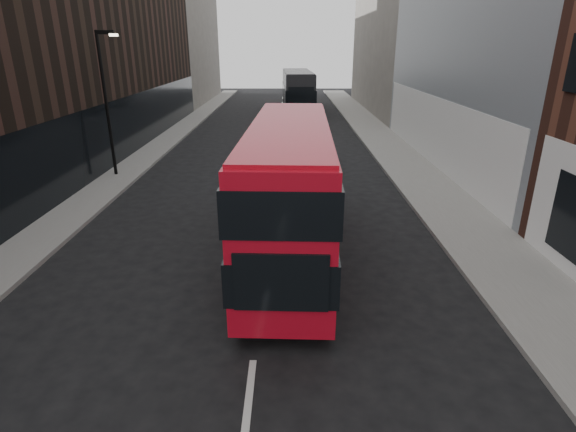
{
  "coord_description": "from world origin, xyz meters",
  "views": [
    {
      "loc": [
        0.78,
        -4.8,
        6.47
      ],
      "look_at": [
        0.76,
        5.62,
        2.5
      ],
      "focal_mm": 28.0,
      "sensor_mm": 36.0,
      "label": 1
    }
  ],
  "objects_px": {
    "street_lamp": "(107,95)",
    "car_c": "(304,134)",
    "car_a": "(307,177)",
    "car_b": "(318,154)",
    "grey_bus": "(298,89)",
    "red_bus": "(289,184)"
  },
  "relations": [
    {
      "from": "red_bus",
      "to": "grey_bus",
      "type": "xyz_separation_m",
      "value": [
        0.9,
        35.33,
        -0.23
      ]
    },
    {
      "from": "car_a",
      "to": "car_c",
      "type": "height_order",
      "value": "car_c"
    },
    {
      "from": "car_a",
      "to": "car_b",
      "type": "relative_size",
      "value": 1.05
    },
    {
      "from": "grey_bus",
      "to": "car_b",
      "type": "distance_m",
      "value": 23.86
    },
    {
      "from": "car_c",
      "to": "car_a",
      "type": "bearing_deg",
      "value": -91.13
    },
    {
      "from": "street_lamp",
      "to": "car_b",
      "type": "distance_m",
      "value": 11.44
    },
    {
      "from": "car_a",
      "to": "grey_bus",
      "type": "bearing_deg",
      "value": 94.9
    },
    {
      "from": "car_b",
      "to": "car_c",
      "type": "xyz_separation_m",
      "value": [
        -0.58,
        5.75,
        0.08
      ]
    },
    {
      "from": "car_b",
      "to": "car_c",
      "type": "bearing_deg",
      "value": 91.42
    },
    {
      "from": "street_lamp",
      "to": "car_a",
      "type": "bearing_deg",
      "value": -15.15
    },
    {
      "from": "red_bus",
      "to": "car_b",
      "type": "xyz_separation_m",
      "value": [
        1.64,
        11.53,
        -1.67
      ]
    },
    {
      "from": "car_a",
      "to": "car_c",
      "type": "xyz_separation_m",
      "value": [
        0.21,
        10.7,
        0.02
      ]
    },
    {
      "from": "grey_bus",
      "to": "car_a",
      "type": "distance_m",
      "value": 28.79
    },
    {
      "from": "car_a",
      "to": "car_b",
      "type": "height_order",
      "value": "car_a"
    },
    {
      "from": "red_bus",
      "to": "street_lamp",
      "type": "bearing_deg",
      "value": 136.31
    },
    {
      "from": "grey_bus",
      "to": "car_c",
      "type": "distance_m",
      "value": 18.11
    },
    {
      "from": "street_lamp",
      "to": "car_c",
      "type": "bearing_deg",
      "value": 38.54
    },
    {
      "from": "street_lamp",
      "to": "car_a",
      "type": "height_order",
      "value": "street_lamp"
    },
    {
      "from": "grey_bus",
      "to": "car_a",
      "type": "bearing_deg",
      "value": -92.2
    },
    {
      "from": "red_bus",
      "to": "car_c",
      "type": "bearing_deg",
      "value": 88.52
    },
    {
      "from": "street_lamp",
      "to": "car_b",
      "type": "height_order",
      "value": "street_lamp"
    },
    {
      "from": "street_lamp",
      "to": "red_bus",
      "type": "height_order",
      "value": "street_lamp"
    }
  ]
}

